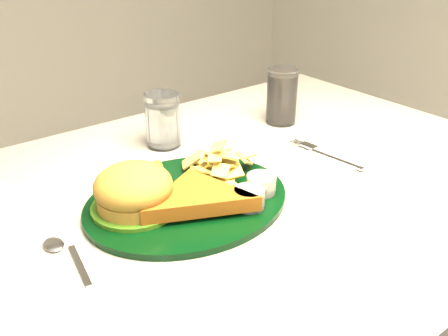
# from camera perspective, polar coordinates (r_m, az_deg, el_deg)

# --- Properties ---
(dinner_plate) EXTENTS (0.34, 0.28, 0.08)m
(dinner_plate) POSITION_cam_1_polar(r_m,az_deg,el_deg) (0.78, -4.27, -1.66)
(dinner_plate) COLOR black
(dinner_plate) RESTS_ON table
(water_glass) EXTENTS (0.08, 0.08, 0.11)m
(water_glass) POSITION_cam_1_polar(r_m,az_deg,el_deg) (0.98, -7.02, 5.46)
(water_glass) COLOR silver
(water_glass) RESTS_ON table
(cola_glass) EXTENTS (0.08, 0.08, 0.12)m
(cola_glass) POSITION_cam_1_polar(r_m,az_deg,el_deg) (1.10, 6.62, 8.16)
(cola_glass) COLOR black
(cola_glass) RESTS_ON table
(fork_napkin) EXTENTS (0.13, 0.16, 0.01)m
(fork_napkin) POSITION_cam_1_polar(r_m,az_deg,el_deg) (0.95, 12.31, 1.15)
(fork_napkin) COLOR white
(fork_napkin) RESTS_ON table
(spoon) EXTENTS (0.06, 0.13, 0.01)m
(spoon) POSITION_cam_1_polar(r_m,az_deg,el_deg) (0.69, -16.18, -10.47)
(spoon) COLOR silver
(spoon) RESTS_ON table
(ramekin) EXTENTS (0.05, 0.05, 0.03)m
(ramekin) POSITION_cam_1_polar(r_m,az_deg,el_deg) (0.86, -24.11, -3.03)
(ramekin) COLOR silver
(ramekin) RESTS_ON table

